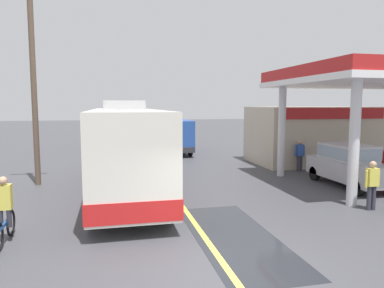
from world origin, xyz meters
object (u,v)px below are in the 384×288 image
(cyclist_on_shoulder, at_px, (5,213))
(pedestrian_near_pump, at_px, (300,154))
(minibus_opposing_lane, at_px, (173,133))
(car_trailing_behind_bus, at_px, (110,135))
(car_at_pump, at_px, (349,163))
(coach_bus_main, at_px, (125,150))
(pedestrian_by_shop, at_px, (372,183))

(cyclist_on_shoulder, bearing_deg, pedestrian_near_pump, 31.15)
(minibus_opposing_lane, relative_size, car_trailing_behind_bus, 1.46)
(minibus_opposing_lane, distance_m, cyclist_on_shoulder, 17.89)
(car_at_pump, bearing_deg, coach_bus_main, 173.91)
(coach_bus_main, xyz_separation_m, pedestrian_near_pump, (9.26, 2.75, -0.79))
(pedestrian_by_shop, bearing_deg, car_at_pump, 64.90)
(car_trailing_behind_bus, bearing_deg, cyclist_on_shoulder, -96.96)
(minibus_opposing_lane, bearing_deg, car_trailing_behind_bus, 134.74)
(pedestrian_near_pump, bearing_deg, car_at_pump, -86.76)
(car_at_pump, relative_size, minibus_opposing_lane, 0.69)
(coach_bus_main, height_order, car_trailing_behind_bus, coach_bus_main)
(coach_bus_main, relative_size, pedestrian_near_pump, 6.65)
(cyclist_on_shoulder, xyz_separation_m, car_trailing_behind_bus, (2.57, 21.00, 0.23))
(minibus_opposing_lane, xyz_separation_m, cyclist_on_shoulder, (-7.12, -16.40, -0.69))
(coach_bus_main, bearing_deg, cyclist_on_shoulder, -123.88)
(pedestrian_by_shop, xyz_separation_m, car_trailing_behind_bus, (-8.56, 20.56, 0.08))
(car_at_pump, height_order, cyclist_on_shoulder, car_at_pump)
(pedestrian_near_pump, height_order, car_trailing_behind_bus, car_trailing_behind_bus)
(cyclist_on_shoulder, relative_size, pedestrian_near_pump, 1.10)
(coach_bus_main, bearing_deg, pedestrian_near_pump, 16.55)
(car_at_pump, distance_m, car_trailing_behind_bus, 19.98)
(cyclist_on_shoulder, relative_size, pedestrian_by_shop, 1.10)
(coach_bus_main, bearing_deg, car_at_pump, -6.09)
(coach_bus_main, bearing_deg, minibus_opposing_lane, 71.39)
(pedestrian_near_pump, relative_size, pedestrian_by_shop, 1.00)
(minibus_opposing_lane, xyz_separation_m, pedestrian_by_shop, (4.00, -15.96, -0.54))
(car_at_pump, distance_m, minibus_opposing_lane, 13.80)
(car_trailing_behind_bus, bearing_deg, car_at_pump, -59.55)
(pedestrian_by_shop, bearing_deg, cyclist_on_shoulder, -177.74)
(pedestrian_near_pump, xyz_separation_m, pedestrian_by_shop, (-1.35, -7.10, 0.00))
(minibus_opposing_lane, distance_m, pedestrian_by_shop, 16.46)
(pedestrian_near_pump, relative_size, car_trailing_behind_bus, 0.40)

